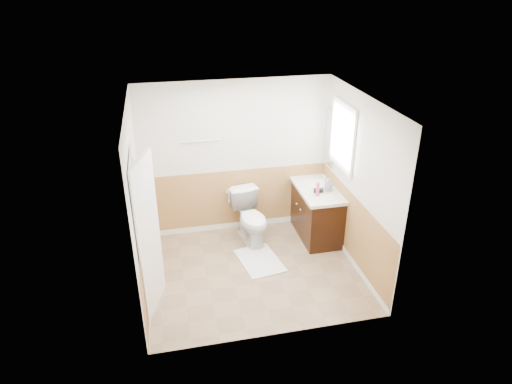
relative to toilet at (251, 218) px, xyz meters
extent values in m
plane|color=#8C7051|center=(-0.15, -0.83, -0.41)|extent=(3.00, 3.00, 0.00)
plane|color=white|center=(-0.15, -0.83, 2.09)|extent=(3.00, 3.00, 0.00)
plane|color=silver|center=(-0.15, 0.47, 0.84)|extent=(3.00, 0.00, 3.00)
plane|color=silver|center=(-0.15, -2.13, 0.84)|extent=(3.00, 0.00, 3.00)
plane|color=silver|center=(-1.65, -0.83, 0.84)|extent=(0.00, 3.00, 3.00)
plane|color=silver|center=(1.35, -0.83, 0.84)|extent=(0.00, 3.00, 3.00)
plane|color=tan|center=(-0.15, 0.46, 0.09)|extent=(3.00, 0.00, 3.00)
plane|color=tan|center=(-0.15, -2.12, 0.09)|extent=(3.00, 0.00, 3.00)
plane|color=tan|center=(-1.64, -0.83, 0.09)|extent=(0.00, 2.60, 2.60)
plane|color=tan|center=(1.34, -0.83, 0.09)|extent=(0.00, 2.60, 2.60)
imported|color=white|center=(0.00, 0.00, 0.00)|extent=(0.59, 0.87, 0.82)
cube|color=white|center=(0.00, -0.61, -0.40)|extent=(0.68, 0.88, 0.02)
cube|color=black|center=(1.06, -0.05, -0.01)|extent=(0.55, 1.10, 0.80)
sphere|color=silver|center=(0.76, -0.15, 0.14)|extent=(0.03, 0.03, 0.03)
sphere|color=#BBBAC1|center=(0.76, 0.05, 0.14)|extent=(0.03, 0.03, 0.03)
cube|color=white|center=(1.05, -0.05, 0.42)|extent=(0.60, 1.15, 0.05)
cylinder|color=white|center=(1.06, 0.10, 0.45)|extent=(0.36, 0.36, 0.02)
cylinder|color=#B4B4BA|center=(1.24, 0.10, 0.51)|extent=(0.02, 0.02, 0.14)
cylinder|color=#E63B66|center=(0.96, -0.31, 0.55)|extent=(0.05, 0.05, 0.22)
imported|color=gray|center=(1.18, -0.19, 0.54)|extent=(0.12, 0.12, 0.20)
cylinder|color=black|center=(1.01, -0.21, 0.48)|extent=(0.14, 0.07, 0.07)
cylinder|color=black|center=(0.98, -0.13, 0.45)|extent=(0.03, 0.03, 0.07)
cube|color=silver|center=(1.33, 0.27, 1.14)|extent=(0.02, 0.35, 0.90)
cube|color=white|center=(1.32, -0.24, 1.34)|extent=(0.04, 0.80, 1.00)
cube|color=white|center=(1.34, -0.24, 1.34)|extent=(0.01, 0.70, 0.90)
cube|color=white|center=(-1.55, -1.28, 0.61)|extent=(0.29, 0.78, 2.04)
cube|color=white|center=(-1.63, -1.28, 0.62)|extent=(0.02, 0.92, 2.10)
sphere|color=silver|center=(-1.49, -0.95, 0.54)|extent=(0.06, 0.06, 0.06)
cylinder|color=silver|center=(-0.70, 0.42, 1.19)|extent=(0.62, 0.02, 0.02)
cylinder|color=silver|center=(-0.25, 0.40, 0.29)|extent=(0.14, 0.02, 0.02)
cylinder|color=white|center=(-0.25, 0.40, 0.29)|extent=(0.10, 0.11, 0.11)
cube|color=white|center=(-0.25, 0.40, 0.18)|extent=(0.10, 0.01, 0.16)
camera|label=1|loc=(-1.27, -6.12, 3.54)|focal=31.90mm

